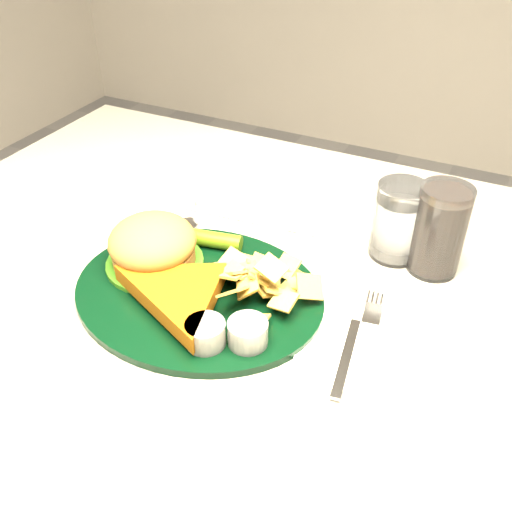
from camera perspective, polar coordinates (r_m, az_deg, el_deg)
The scene contains 8 objects.
table at distance 1.02m, azimuth 2.19°, elevation -19.51°, with size 1.20×0.80×0.75m, color #A09C91, non-canonical shape.
dinner_plate at distance 0.70m, azimuth -5.94°, elevation -1.71°, with size 0.32×0.27×0.07m, color black, non-canonical shape.
water_glass at distance 0.79m, azimuth 14.08°, elevation 3.38°, with size 0.07×0.07×0.11m, color white.
cola_glass at distance 0.77m, azimuth 17.86°, elevation 2.48°, with size 0.07×0.07×0.12m, color black.
fork_napkin at distance 0.65m, azimuth 9.29°, elevation -9.40°, with size 0.12×0.16×0.01m, color white, non-canonical shape.
spoon at distance 0.79m, azimuth -9.41°, elevation -0.05°, with size 0.04×0.16×0.01m, color silver, non-canonical shape.
ramekin at distance 0.89m, azimuth -4.65°, elevation 5.69°, with size 0.04×0.04×0.03m, color silver.
wrapped_straw at distance 0.86m, azimuth -0.38°, elevation 3.55°, with size 0.22×0.08×0.01m, color white, non-canonical shape.
Camera 1 is at (0.22, -0.53, 1.22)m, focal length 40.00 mm.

